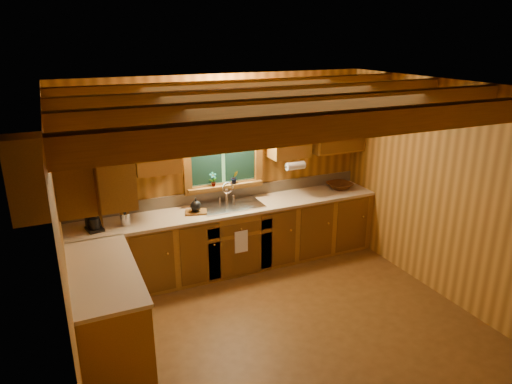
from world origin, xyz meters
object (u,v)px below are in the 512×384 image
object	(u,v)px
coffee_maker	(93,217)
cutting_board	(196,212)
sink	(231,209)
wicker_basket	(340,186)

from	to	relation	value
coffee_maker	cutting_board	bearing A→B (deg)	-11.57
cutting_board	coffee_maker	bearing A→B (deg)	-162.92
sink	coffee_maker	size ratio (longest dim) A/B	2.65
cutting_board	wicker_basket	bearing A→B (deg)	18.17
sink	wicker_basket	size ratio (longest dim) A/B	2.26
coffee_maker	wicker_basket	size ratio (longest dim) A/B	0.85
sink	coffee_maker	distance (m)	1.76
coffee_maker	wicker_basket	bearing A→B (deg)	-10.87
sink	coffee_maker	world-z (taller)	coffee_maker
coffee_maker	wicker_basket	distance (m)	3.49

